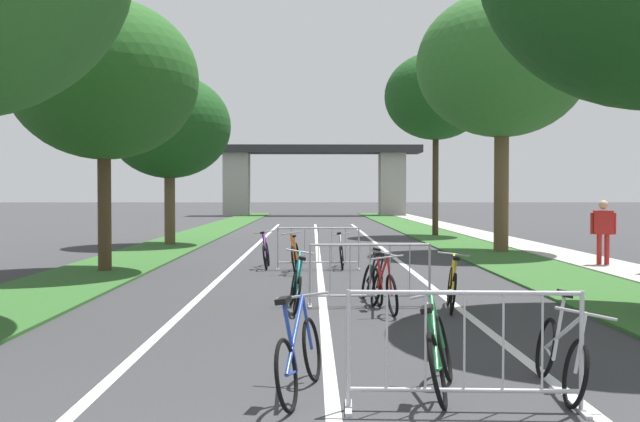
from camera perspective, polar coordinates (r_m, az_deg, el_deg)
grass_verge_left at (r=32.52m, az=-9.65°, el=-1.91°), size 2.46×70.60×0.05m
grass_verge_right at (r=32.58m, az=9.06°, el=-1.90°), size 2.46×70.60×0.05m
sidewalk_path_right at (r=32.99m, az=12.59°, el=-1.85°), size 1.66×70.60×0.08m
lane_stripe_center at (r=23.68m, az=-0.17°, el=-3.17°), size 0.14×40.84×0.01m
lane_stripe_right_lane at (r=23.80m, az=5.22°, el=-3.15°), size 0.14×40.84×0.01m
lane_stripe_left_lane at (r=23.77m, az=-5.57°, el=-3.16°), size 0.14×40.84×0.01m
overpass_bridge at (r=61.57m, az=-0.44°, el=3.29°), size 18.05×3.54×5.94m
tree_left_cypress_far at (r=18.22m, az=-16.71°, el=9.89°), size 4.50×4.50×6.52m
tree_left_oak_near at (r=26.90m, az=-11.80°, el=6.54°), size 4.44×4.44×6.22m
tree_right_pine_near at (r=24.00m, az=14.17°, el=11.09°), size 5.41×5.41×8.27m
tree_right_maple_mid at (r=32.46m, az=9.12°, el=8.91°), size 4.50×4.50×8.07m
crowd_barrier_nearest at (r=6.50m, az=11.32°, el=-10.85°), size 2.09×0.54×1.05m
crowd_barrier_second at (r=12.14m, az=3.96°, el=-5.11°), size 2.08×0.49×1.05m
crowd_barrier_third at (r=17.89m, az=-0.13°, el=-3.01°), size 2.07×0.45×1.05m
bicycle_purple_0 at (r=18.39m, az=-4.29°, el=-3.39°), size 0.53×1.65×0.94m
bicycle_orange_1 at (r=17.33m, az=-1.94°, el=-3.61°), size 0.47×1.73×1.01m
bicycle_white_2 at (r=18.31m, az=1.70°, el=-3.39°), size 0.49×1.63×0.92m
bicycle_yellow_3 at (r=11.93m, az=10.37°, el=-5.92°), size 0.56×1.63×0.92m
bicycle_red_4 at (r=11.66m, az=5.08°, el=-6.10°), size 0.50×1.68×0.95m
bicycle_blue_5 at (r=6.88m, az=-1.66°, el=-11.35°), size 0.53×1.69×0.96m
bicycle_black_6 at (r=12.61m, az=4.13°, el=-5.60°), size 0.55×1.63×0.95m
bicycle_silver_7 at (r=7.36m, az=18.43°, el=-10.69°), size 0.54×1.69×0.94m
bicycle_teal_8 at (r=11.77m, az=-1.91°, el=-6.10°), size 0.47×1.63×0.96m
bicycle_green_9 at (r=6.99m, az=9.43°, el=-11.12°), size 0.57×1.64×0.94m
pedestrian_strolling at (r=19.70m, az=21.44°, el=-1.16°), size 0.61×0.39×1.72m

